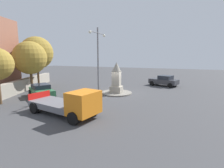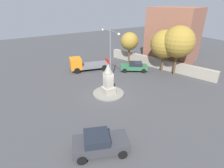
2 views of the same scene
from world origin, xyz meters
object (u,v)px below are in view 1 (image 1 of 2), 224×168
(car_dark_grey_approaching, at_px, (164,81))
(truck_orange_far_side, at_px, (70,104))
(tree_mid_cluster, at_px, (37,53))
(car_green_parked_left, at_px, (41,90))
(tree_far_corner, at_px, (30,58))
(streetlamp, at_px, (98,55))
(monument, at_px, (116,79))

(car_dark_grey_approaching, xyz_separation_m, truck_orange_far_side, (-15.43, 5.50, 0.16))
(truck_orange_far_side, height_order, tree_mid_cluster, tree_mid_cluster)
(car_green_parked_left, height_order, tree_far_corner, tree_far_corner)
(streetlamp, xyz_separation_m, tree_mid_cluster, (1.67, 9.53, 0.28))
(tree_far_corner, bearing_deg, car_green_parked_left, -122.98)
(tree_mid_cluster, bearing_deg, tree_far_corner, -161.88)
(car_green_parked_left, xyz_separation_m, truck_orange_far_side, (-4.10, -6.22, 0.22))
(car_green_parked_left, bearing_deg, tree_mid_cluster, 44.86)
(truck_orange_far_side, relative_size, tree_far_corner, 1.00)
(monument, xyz_separation_m, car_green_parked_left, (-4.25, 6.93, -0.98))
(car_green_parked_left, bearing_deg, monument, -58.49)
(car_green_parked_left, bearing_deg, streetlamp, -66.91)
(car_green_parked_left, distance_m, tree_far_corner, 5.26)
(streetlamp, xyz_separation_m, tree_far_corner, (-0.14, 8.94, -0.33))
(car_green_parked_left, distance_m, truck_orange_far_side, 7.45)
(car_dark_grey_approaching, bearing_deg, monument, 145.94)
(car_green_parked_left, distance_m, tree_mid_cluster, 6.91)
(truck_orange_far_side, height_order, tree_far_corner, tree_far_corner)
(streetlamp, bearing_deg, tree_mid_cluster, 80.04)
(monument, relative_size, car_dark_grey_approaching, 0.81)
(streetlamp, bearing_deg, car_green_parked_left, 113.09)
(monument, height_order, truck_orange_far_side, monument)
(monument, height_order, tree_mid_cluster, tree_mid_cluster)
(car_green_parked_left, relative_size, tree_mid_cluster, 0.63)
(car_dark_grey_approaching, relative_size, truck_orange_far_side, 0.71)
(truck_orange_far_side, bearing_deg, tree_far_corner, 56.77)
(car_green_parked_left, relative_size, car_dark_grey_approaching, 0.99)
(car_dark_grey_approaching, distance_m, tree_mid_cluster, 17.77)
(car_green_parked_left, relative_size, truck_orange_far_side, 0.70)
(tree_mid_cluster, xyz_separation_m, tree_far_corner, (-1.81, -0.59, -0.60))
(car_green_parked_left, height_order, tree_mid_cluster, tree_mid_cluster)
(monument, relative_size, streetlamp, 0.48)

